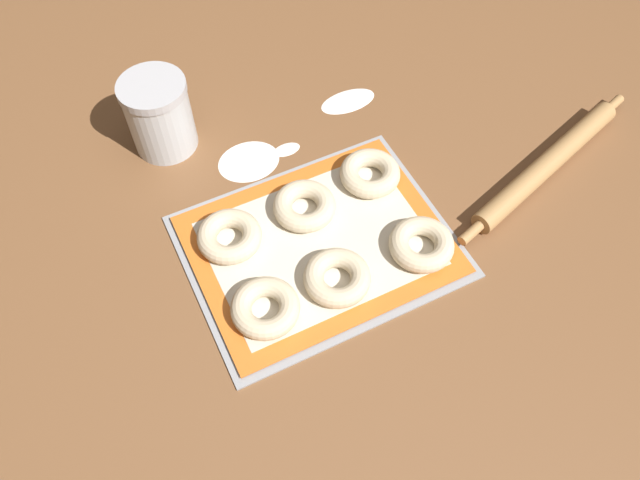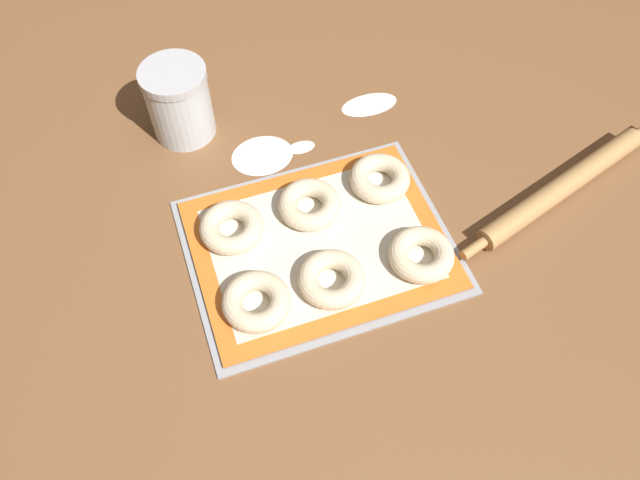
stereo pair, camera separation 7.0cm
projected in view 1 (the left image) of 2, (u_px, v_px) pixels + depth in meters
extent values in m
plane|color=brown|center=(328.00, 243.00, 1.07)|extent=(2.80, 2.80, 0.00)
cube|color=#93969B|center=(320.00, 248.00, 1.06)|extent=(0.44, 0.35, 0.01)
cube|color=orange|center=(320.00, 246.00, 1.06)|extent=(0.42, 0.33, 0.00)
cube|color=beige|center=(320.00, 246.00, 1.06)|extent=(0.36, 0.27, 0.00)
torus|color=beige|center=(265.00, 308.00, 0.97)|extent=(0.11, 0.11, 0.03)
torus|color=beige|center=(337.00, 278.00, 1.00)|extent=(0.11, 0.11, 0.03)
torus|color=beige|center=(421.00, 244.00, 1.04)|extent=(0.11, 0.11, 0.03)
torus|color=beige|center=(229.00, 236.00, 1.05)|extent=(0.11, 0.11, 0.03)
torus|color=beige|center=(304.00, 206.00, 1.08)|extent=(0.11, 0.11, 0.03)
torus|color=beige|center=(370.00, 173.00, 1.12)|extent=(0.11, 0.11, 0.03)
cylinder|color=silver|center=(160.00, 118.00, 1.14)|extent=(0.12, 0.12, 0.13)
cylinder|color=#B2B2B7|center=(151.00, 88.00, 1.08)|extent=(0.12, 0.12, 0.02)
cylinder|color=#AD7F4C|center=(547.00, 164.00, 1.14)|extent=(0.39, 0.16, 0.04)
cylinder|color=#AD7F4C|center=(471.00, 233.00, 1.06)|extent=(0.05, 0.03, 0.02)
cylinder|color=#AD7F4C|center=(613.00, 105.00, 1.23)|extent=(0.05, 0.03, 0.02)
ellipsoid|color=white|center=(249.00, 161.00, 1.17)|extent=(0.12, 0.10, 0.00)
ellipsoid|color=white|center=(287.00, 149.00, 1.19)|extent=(0.05, 0.03, 0.00)
ellipsoid|color=white|center=(348.00, 101.00, 1.26)|extent=(0.12, 0.06, 0.00)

